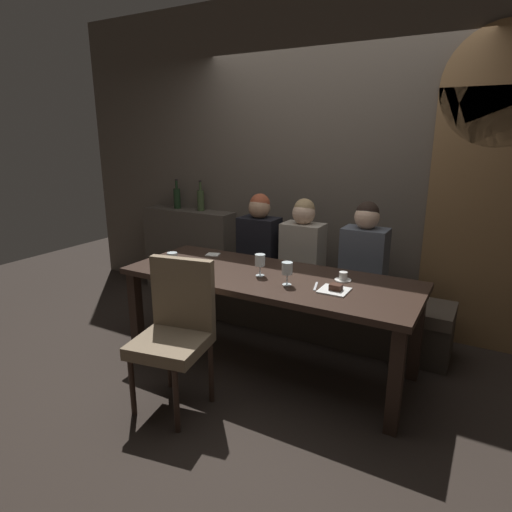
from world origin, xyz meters
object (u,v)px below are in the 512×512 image
object	(u,v)px
banquette_bench	(304,307)
diner_far_end	(364,252)
wine_bottle_dark_red	(177,198)
fork_on_table	(316,286)
diner_redhead	(259,239)
diner_bearded	(303,244)
wine_glass_end_left	(260,261)
espresso_cup	(343,277)
wine_glass_center_back	(287,269)
wine_glass_near_right	(172,259)
wine_bottle_pale_label	(201,200)
chair_near_side	(176,325)
dining_table	(269,286)
dessert_plate	(335,289)

from	to	relation	value
banquette_bench	diner_far_end	world-z (taller)	diner_far_end
wine_bottle_dark_red	fork_on_table	distance (m)	2.42
banquette_bench	diner_redhead	world-z (taller)	diner_redhead
diner_bearded	diner_far_end	world-z (taller)	diner_far_end
banquette_bench	diner_far_end	xyz separation A→B (m)	(0.52, -0.00, 0.59)
wine_glass_end_left	diner_far_end	bearing A→B (deg)	52.57
diner_bearded	diner_far_end	size ratio (longest dim) A/B	0.98
diner_bearded	espresso_cup	size ratio (longest dim) A/B	6.41
wine_glass_end_left	wine_glass_center_back	world-z (taller)	same
diner_bearded	espresso_cup	world-z (taller)	diner_bearded
diner_bearded	wine_glass_near_right	bearing A→B (deg)	-120.25
wine_glass_near_right	diner_redhead	bearing A→B (deg)	79.89
diner_redhead	wine_bottle_pale_label	distance (m)	1.04
chair_near_side	wine_glass_center_back	bearing A→B (deg)	49.24
wine_glass_near_right	diner_bearded	bearing A→B (deg)	59.75
dining_table	fork_on_table	xyz separation A→B (m)	(0.40, -0.07, 0.09)
diner_redhead	wine_bottle_pale_label	bearing A→B (deg)	158.17
wine_glass_near_right	espresso_cup	xyz separation A→B (m)	(1.16, 0.47, -0.09)
wine_bottle_pale_label	wine_glass_center_back	xyz separation A→B (m)	(1.61, -1.19, -0.22)
fork_on_table	wine_glass_near_right	bearing A→B (deg)	178.11
diner_far_end	espresso_cup	distance (m)	0.55
banquette_bench	diner_bearded	distance (m)	0.59
diner_redhead	fork_on_table	world-z (taller)	diner_redhead
chair_near_side	wine_bottle_dark_red	world-z (taller)	wine_bottle_dark_red
dining_table	diner_far_end	size ratio (longest dim) A/B	2.79
dining_table	espresso_cup	bearing A→B (deg)	16.24
diner_far_end	wine_glass_end_left	xyz separation A→B (m)	(-0.57, -0.74, 0.03)
diner_far_end	wine_glass_near_right	bearing A→B (deg)	-138.67
wine_glass_near_right	wine_glass_center_back	world-z (taller)	same
banquette_bench	wine_glass_center_back	bearing A→B (deg)	-75.70
chair_near_side	wine_bottle_pale_label	size ratio (longest dim) A/B	3.01
diner_far_end	wine_glass_center_back	size ratio (longest dim) A/B	4.81
wine_glass_center_back	chair_near_side	bearing A→B (deg)	-130.76
diner_bearded	wine_glass_center_back	world-z (taller)	diner_bearded
wine_glass_center_back	wine_glass_near_right	bearing A→B (deg)	-167.33
diner_redhead	wine_glass_end_left	size ratio (longest dim) A/B	4.80
wine_bottle_dark_red	espresso_cup	world-z (taller)	wine_bottle_dark_red
chair_near_side	wine_glass_near_right	size ratio (longest dim) A/B	5.98
diner_bearded	wine_glass_end_left	xyz separation A→B (m)	(-0.01, -0.76, 0.04)
wine_glass_end_left	espresso_cup	size ratio (longest dim) A/B	1.37
wine_glass_center_back	dessert_plate	world-z (taller)	wine_glass_center_back
diner_redhead	wine_bottle_dark_red	world-z (taller)	wine_bottle_dark_red
wine_bottle_dark_red	diner_redhead	bearing A→B (deg)	-16.27
dining_table	wine_bottle_dark_red	distance (m)	2.06
dessert_plate	diner_far_end	bearing A→B (deg)	91.86
dining_table	wine_glass_near_right	world-z (taller)	wine_glass_near_right
diner_bearded	espresso_cup	xyz separation A→B (m)	(0.56, -0.57, -0.05)
diner_bearded	wine_bottle_dark_red	xyz separation A→B (m)	(-1.68, 0.34, 0.26)
diner_bearded	diner_far_end	bearing A→B (deg)	-1.89
banquette_bench	fork_on_table	xyz separation A→B (m)	(0.40, -0.77, 0.51)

